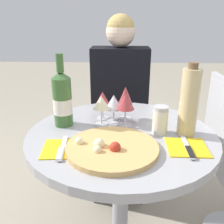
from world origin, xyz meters
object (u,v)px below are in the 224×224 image
at_px(seated_diner, 119,117).
at_px(pizza_large, 110,148).
at_px(dining_table, 120,160).
at_px(wine_bottle, 61,99).
at_px(tall_carafe, 188,102).
at_px(chair_behind_diner, 119,120).

bearing_deg(seated_diner, pizza_large, 88.44).
height_order(dining_table, wine_bottle, wine_bottle).
xyz_separation_m(dining_table, seated_diner, (-0.02, 0.63, -0.04)).
bearing_deg(wine_bottle, dining_table, -14.76).
distance_m(dining_table, seated_diner, 0.63).
xyz_separation_m(seated_diner, tall_carafe, (0.29, -0.64, 0.32)).
distance_m(chair_behind_diner, tall_carafe, 0.92).
height_order(dining_table, seated_diner, seated_diner).
xyz_separation_m(chair_behind_diner, wine_bottle, (-0.25, -0.70, 0.39)).
distance_m(chair_behind_diner, seated_diner, 0.16).
height_order(pizza_large, tall_carafe, tall_carafe).
distance_m(chair_behind_diner, wine_bottle, 0.84).
height_order(chair_behind_diner, wine_bottle, wine_bottle).
bearing_deg(pizza_large, tall_carafe, 26.07).
bearing_deg(pizza_large, chair_behind_diner, 88.68).
height_order(seated_diner, wine_bottle, seated_diner).
bearing_deg(tall_carafe, seated_diner, 114.27).
bearing_deg(tall_carafe, chair_behind_diner, 110.26).
relative_size(pizza_large, wine_bottle, 1.07).
bearing_deg(seated_diner, tall_carafe, 114.27).
bearing_deg(seated_diner, chair_behind_diner, -90.00).
relative_size(dining_table, pizza_large, 2.34).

